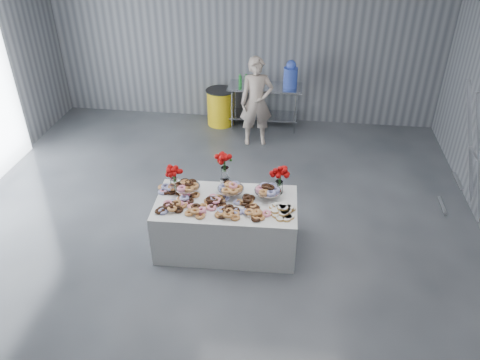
# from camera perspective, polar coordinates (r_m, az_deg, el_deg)

# --- Properties ---
(ground) EXTENTS (9.00, 9.00, 0.00)m
(ground) POSITION_cam_1_polar(r_m,az_deg,el_deg) (6.67, -4.40, -8.52)
(ground) COLOR #33363A
(ground) RESTS_ON ground
(room_walls) EXTENTS (8.04, 9.04, 4.02)m
(room_walls) POSITION_cam_1_polar(r_m,az_deg,el_deg) (5.47, -8.31, 13.74)
(room_walls) COLOR slate
(room_walls) RESTS_ON ground
(display_table) EXTENTS (1.94, 1.08, 0.75)m
(display_table) POSITION_cam_1_polar(r_m,az_deg,el_deg) (6.50, -1.67, -5.43)
(display_table) COLOR white
(display_table) RESTS_ON ground
(prep_table) EXTENTS (1.50, 0.60, 0.90)m
(prep_table) POSITION_cam_1_polar(r_m,az_deg,el_deg) (9.78, 3.04, 9.85)
(prep_table) COLOR silver
(prep_table) RESTS_ON ground
(donut_mounds) EXTENTS (1.84, 0.88, 0.09)m
(donut_mounds) POSITION_cam_1_polar(r_m,az_deg,el_deg) (6.21, -1.81, -2.65)
(donut_mounds) COLOR #BF8C46
(donut_mounds) RESTS_ON display_table
(cake_stand_left) EXTENTS (0.36, 0.36, 0.17)m
(cake_stand_left) POSITION_cam_1_polar(r_m,az_deg,el_deg) (6.40, -6.49, -0.66)
(cake_stand_left) COLOR silver
(cake_stand_left) RESTS_ON display_table
(cake_stand_mid) EXTENTS (0.36, 0.36, 0.17)m
(cake_stand_mid) POSITION_cam_1_polar(r_m,az_deg,el_deg) (6.31, -1.14, -0.93)
(cake_stand_mid) COLOR silver
(cake_stand_mid) RESTS_ON display_table
(cake_stand_right) EXTENTS (0.36, 0.36, 0.17)m
(cake_stand_right) POSITION_cam_1_polar(r_m,az_deg,el_deg) (6.29, 3.40, -1.16)
(cake_stand_right) COLOR silver
(cake_stand_right) RESTS_ON display_table
(danish_pile) EXTENTS (0.48, 0.48, 0.11)m
(danish_pile) POSITION_cam_1_polar(r_m,az_deg,el_deg) (6.09, 5.14, -3.47)
(danish_pile) COLOR white
(danish_pile) RESTS_ON display_table
(bouquet_left) EXTENTS (0.26, 0.26, 0.42)m
(bouquet_left) POSITION_cam_1_polar(r_m,az_deg,el_deg) (6.44, -8.15, 1.08)
(bouquet_left) COLOR white
(bouquet_left) RESTS_ON display_table
(bouquet_right) EXTENTS (0.26, 0.26, 0.42)m
(bouquet_right) POSITION_cam_1_polar(r_m,az_deg,el_deg) (6.33, 4.85, 0.71)
(bouquet_right) COLOR white
(bouquet_right) RESTS_ON display_table
(bouquet_center) EXTENTS (0.26, 0.26, 0.57)m
(bouquet_center) POSITION_cam_1_polar(r_m,az_deg,el_deg) (6.37, -1.86, 1.90)
(bouquet_center) COLOR silver
(bouquet_center) RESTS_ON display_table
(water_jug) EXTENTS (0.28, 0.28, 0.55)m
(water_jug) POSITION_cam_1_polar(r_m,az_deg,el_deg) (9.57, 6.18, 12.59)
(water_jug) COLOR #4567EA
(water_jug) RESTS_ON prep_table
(drink_bottles) EXTENTS (0.54, 0.08, 0.27)m
(drink_bottles) POSITION_cam_1_polar(r_m,az_deg,el_deg) (9.57, 1.10, 12.03)
(drink_bottles) COLOR #268C33
(drink_bottles) RESTS_ON prep_table
(person) EXTENTS (0.70, 0.53, 1.72)m
(person) POSITION_cam_1_polar(r_m,az_deg,el_deg) (9.00, 2.03, 9.49)
(person) COLOR #CC8C93
(person) RESTS_ON ground
(trash_barrel) EXTENTS (0.60, 0.60, 0.77)m
(trash_barrel) POSITION_cam_1_polar(r_m,az_deg,el_deg) (9.98, -2.40, 8.88)
(trash_barrel) COLOR yellow
(trash_barrel) RESTS_ON ground
(stepladder) EXTENTS (0.78, 0.53, 2.10)m
(stepladder) POSITION_cam_1_polar(r_m,az_deg,el_deg) (7.57, 26.69, 2.85)
(stepladder) COLOR silver
(stepladder) RESTS_ON ground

